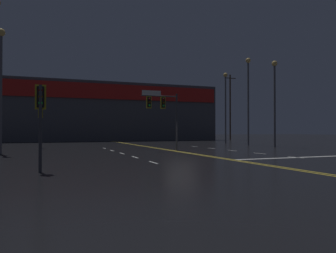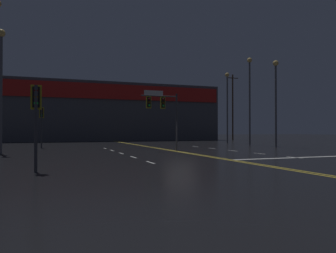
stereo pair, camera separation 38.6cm
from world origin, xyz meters
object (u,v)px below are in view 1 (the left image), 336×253
at_px(traffic_signal_corner_southwest, 40,108).
at_px(streetlight_median_approach, 248,90).
at_px(traffic_signal_median, 162,107).
at_px(streetlight_near_right, 275,91).
at_px(streetlight_near_left, 226,98).
at_px(traffic_signal_corner_northwest, 40,118).
at_px(streetlight_far_right, 1,73).

xyz_separation_m(traffic_signal_corner_southwest, streetlight_median_approach, (21.99, 17.54, 3.74)).
height_order(traffic_signal_median, streetlight_near_right, streetlight_near_right).
distance_m(streetlight_near_left, streetlight_median_approach, 6.23).
height_order(traffic_signal_corner_northwest, streetlight_median_approach, streetlight_median_approach).
relative_size(streetlight_near_left, streetlight_median_approach, 0.94).
bearing_deg(streetlight_near_right, streetlight_far_right, -177.47).
bearing_deg(streetlight_near_right, streetlight_near_left, 85.25).
bearing_deg(streetlight_near_right, traffic_signal_corner_northwest, 164.57).
height_order(traffic_signal_median, streetlight_far_right, streetlight_far_right).
xyz_separation_m(traffic_signal_corner_northwest, streetlight_far_right, (-2.57, -7.13, 2.88)).
bearing_deg(streetlight_near_left, streetlight_far_right, -154.65).
bearing_deg(traffic_signal_median, streetlight_far_right, 177.96).
bearing_deg(streetlight_near_left, traffic_signal_corner_northwest, -167.88).
distance_m(traffic_signal_corner_northwest, streetlight_median_approach, 22.42).
distance_m(traffic_signal_median, traffic_signal_corner_northwest, 12.06).
bearing_deg(streetlight_median_approach, traffic_signal_median, -153.75).
xyz_separation_m(streetlight_near_left, streetlight_far_right, (-25.41, -12.04, -0.25)).
bearing_deg(streetlight_far_right, streetlight_median_approach, 13.35).
height_order(traffic_signal_corner_southwest, streetlight_far_right, streetlight_far_right).
relative_size(streetlight_near_left, streetlight_near_right, 1.07).
bearing_deg(streetlight_far_right, traffic_signal_corner_northwest, 70.16).
height_order(streetlight_near_left, streetlight_median_approach, streetlight_median_approach).
height_order(traffic_signal_corner_northwest, streetlight_near_right, streetlight_near_right).
bearing_deg(streetlight_near_right, streetlight_median_approach, 87.77).
xyz_separation_m(traffic_signal_median, streetlight_near_left, (13.46, 12.46, 2.40)).
relative_size(streetlight_near_right, streetlight_median_approach, 0.87).
height_order(streetlight_near_right, streetlight_far_right, streetlight_far_right).
bearing_deg(streetlight_median_approach, traffic_signal_corner_southwest, -141.42).
distance_m(traffic_signal_median, streetlight_median_approach, 14.47).
bearing_deg(traffic_signal_corner_northwest, streetlight_near_left, 12.12).
xyz_separation_m(traffic_signal_corner_northwest, traffic_signal_corner_southwest, (0.12, -18.82, -0.26)).
bearing_deg(traffic_signal_median, streetlight_near_left, 42.79).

